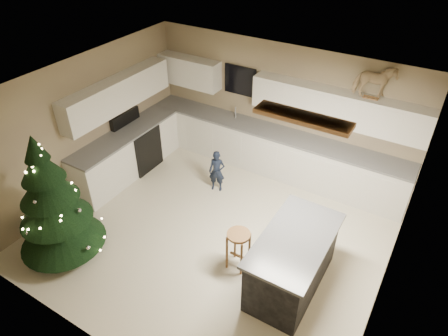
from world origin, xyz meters
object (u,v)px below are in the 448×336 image
at_px(toddler, 217,171).
at_px(island, 292,262).
at_px(bar_stool, 238,242).
at_px(christmas_tree, 54,208).
at_px(rocking_horse, 374,82).

bearing_deg(toddler, island, -52.44).
bearing_deg(bar_stool, christmas_tree, -155.46).
bearing_deg(toddler, rocking_horse, 9.56).
xyz_separation_m(island, christmas_tree, (-3.42, -1.27, 0.42)).
xyz_separation_m(island, rocking_horse, (0.11, 2.65, 1.81)).
bearing_deg(christmas_tree, toddler, 64.58).
relative_size(bar_stool, toddler, 0.80).
distance_m(island, christmas_tree, 3.67).
distance_m(christmas_tree, toddler, 2.98).
bearing_deg(island, bar_stool, -173.55).
distance_m(island, bar_stool, 0.85).
relative_size(island, toddler, 1.99).
relative_size(bar_stool, rocking_horse, 0.97).
xyz_separation_m(toddler, rocking_horse, (2.27, 1.27, 1.87)).
bearing_deg(christmas_tree, rocking_horse, 48.04).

